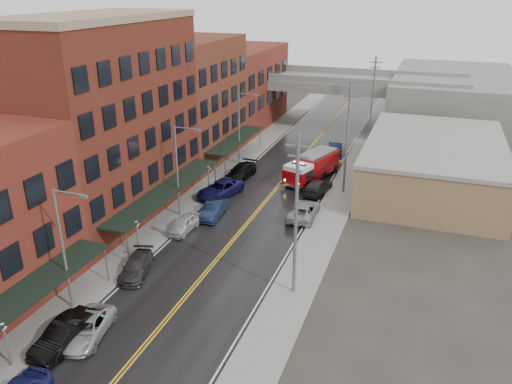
% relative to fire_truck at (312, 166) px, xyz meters
% --- Properties ---
extents(road, '(11.00, 160.00, 0.02)m').
position_rel_fire_truck_xyz_m(road, '(-2.96, -7.82, -1.63)').
color(road, black).
rests_on(road, ground).
extents(sidewalk_left, '(3.00, 160.00, 0.15)m').
position_rel_fire_truck_xyz_m(sidewalk_left, '(-10.26, -7.82, -1.56)').
color(sidewalk_left, slate).
rests_on(sidewalk_left, ground).
extents(sidewalk_right, '(3.00, 160.00, 0.15)m').
position_rel_fire_truck_xyz_m(sidewalk_right, '(4.34, -7.82, -1.56)').
color(sidewalk_right, slate).
rests_on(sidewalk_right, ground).
extents(curb_left, '(0.30, 160.00, 0.15)m').
position_rel_fire_truck_xyz_m(curb_left, '(-8.61, -7.82, -1.56)').
color(curb_left, gray).
rests_on(curb_left, ground).
extents(curb_right, '(0.30, 160.00, 0.15)m').
position_rel_fire_truck_xyz_m(curb_right, '(2.69, -7.82, -1.56)').
color(curb_right, gray).
rests_on(curb_right, ground).
extents(brick_building_b, '(9.00, 20.00, 18.00)m').
position_rel_fire_truck_xyz_m(brick_building_b, '(-16.26, -14.82, 7.36)').
color(brick_building_b, '#562416').
rests_on(brick_building_b, ground).
extents(brick_building_c, '(9.00, 15.00, 15.00)m').
position_rel_fire_truck_xyz_m(brick_building_c, '(-16.26, 2.68, 5.86)').
color(brick_building_c, '#5F2B1C').
rests_on(brick_building_c, ground).
extents(brick_building_far, '(9.00, 20.00, 12.00)m').
position_rel_fire_truck_xyz_m(brick_building_far, '(-16.26, 20.18, 4.36)').
color(brick_building_far, maroon).
rests_on(brick_building_far, ground).
extents(tan_building, '(14.00, 22.00, 5.00)m').
position_rel_fire_truck_xyz_m(tan_building, '(13.04, 2.18, 0.86)').
color(tan_building, olive).
rests_on(tan_building, ground).
extents(right_far_block, '(18.00, 30.00, 8.00)m').
position_rel_fire_truck_xyz_m(right_far_block, '(15.04, 32.18, 2.36)').
color(right_far_block, slate).
rests_on(right_far_block, ground).
extents(awning_0, '(2.60, 16.00, 3.09)m').
position_rel_fire_truck_xyz_m(awning_0, '(-10.45, -33.82, 1.35)').
color(awning_0, black).
rests_on(awning_0, ground).
extents(awning_1, '(2.60, 18.00, 3.09)m').
position_rel_fire_truck_xyz_m(awning_1, '(-10.45, -14.82, 1.35)').
color(awning_1, black).
rests_on(awning_1, ground).
extents(awning_2, '(2.60, 13.00, 3.09)m').
position_rel_fire_truck_xyz_m(awning_2, '(-10.44, 2.68, 1.35)').
color(awning_2, black).
rests_on(awning_2, ground).
extents(globe_lamp_0, '(0.44, 0.44, 3.12)m').
position_rel_fire_truck_xyz_m(globe_lamp_0, '(-9.36, -35.82, 0.68)').
color(globe_lamp_0, '#59595B').
rests_on(globe_lamp_0, ground).
extents(globe_lamp_1, '(0.44, 0.44, 3.12)m').
position_rel_fire_truck_xyz_m(globe_lamp_1, '(-9.36, -21.82, 0.68)').
color(globe_lamp_1, '#59595B').
rests_on(globe_lamp_1, ground).
extents(globe_lamp_2, '(0.44, 0.44, 3.12)m').
position_rel_fire_truck_xyz_m(globe_lamp_2, '(-9.36, -7.82, 0.68)').
color(globe_lamp_2, '#59595B').
rests_on(globe_lamp_2, ground).
extents(street_lamp_0, '(2.64, 0.22, 9.00)m').
position_rel_fire_truck_xyz_m(street_lamp_0, '(-9.50, -29.82, 3.55)').
color(street_lamp_0, '#59595B').
rests_on(street_lamp_0, ground).
extents(street_lamp_1, '(2.64, 0.22, 9.00)m').
position_rel_fire_truck_xyz_m(street_lamp_1, '(-9.50, -13.82, 3.55)').
color(street_lamp_1, '#59595B').
rests_on(street_lamp_1, ground).
extents(street_lamp_2, '(2.64, 0.22, 9.00)m').
position_rel_fire_truck_xyz_m(street_lamp_2, '(-9.50, 2.18, 3.55)').
color(street_lamp_2, '#59595B').
rests_on(street_lamp_2, ground).
extents(utility_pole_0, '(1.80, 0.24, 12.00)m').
position_rel_fire_truck_xyz_m(utility_pole_0, '(4.24, -22.82, 4.67)').
color(utility_pole_0, '#59595B').
rests_on(utility_pole_0, ground).
extents(utility_pole_1, '(1.80, 0.24, 12.00)m').
position_rel_fire_truck_xyz_m(utility_pole_1, '(4.24, -2.82, 4.67)').
color(utility_pole_1, '#59595B').
rests_on(utility_pole_1, ground).
extents(utility_pole_2, '(1.80, 0.24, 12.00)m').
position_rel_fire_truck_xyz_m(utility_pole_2, '(4.24, 17.18, 4.67)').
color(utility_pole_2, '#59595B').
rests_on(utility_pole_2, ground).
extents(overpass, '(40.00, 10.00, 7.50)m').
position_rel_fire_truck_xyz_m(overpass, '(-2.96, 24.18, 4.35)').
color(overpass, slate).
rests_on(overpass, ground).
extents(fire_truck, '(5.21, 8.68, 3.02)m').
position_rel_fire_truck_xyz_m(fire_truck, '(0.00, 0.00, 0.00)').
color(fire_truck, '#94060A').
rests_on(fire_truck, ground).
extents(parked_car_left_1, '(1.88, 5.05, 1.65)m').
position_rel_fire_truck_xyz_m(parked_car_left_1, '(-7.61, -33.12, -0.81)').
color(parked_car_left_1, black).
rests_on(parked_car_left_1, ground).
extents(parked_car_left_2, '(3.12, 5.15, 1.34)m').
position_rel_fire_truck_xyz_m(parked_car_left_2, '(-6.82, -32.02, -0.97)').
color(parked_car_left_2, '#9B9DA3').
rests_on(parked_car_left_2, ground).
extents(parked_car_left_3, '(3.06, 4.99, 1.35)m').
position_rel_fire_truck_xyz_m(parked_car_left_3, '(-7.96, -24.45, -0.96)').
color(parked_car_left_3, '#2A292C').
rests_on(parked_car_left_3, ground).
extents(parked_car_left_4, '(1.89, 4.27, 1.43)m').
position_rel_fire_truck_xyz_m(parked_car_left_4, '(-7.88, -16.62, -0.92)').
color(parked_car_left_4, '#B4B4B4').
rests_on(parked_car_left_4, ground).
extents(parked_car_left_5, '(2.03, 4.76, 1.53)m').
position_rel_fire_truck_xyz_m(parked_car_left_5, '(-6.56, -12.86, -0.87)').
color(parked_car_left_5, black).
rests_on(parked_car_left_5, ground).
extents(parked_car_left_6, '(4.04, 6.40, 1.65)m').
position_rel_fire_truck_xyz_m(parked_car_left_6, '(-7.96, -8.06, -0.81)').
color(parked_car_left_6, '#111243').
rests_on(parked_car_left_6, ground).
extents(parked_car_left_7, '(2.58, 5.59, 1.58)m').
position_rel_fire_truck_xyz_m(parked_car_left_7, '(-7.81, -2.30, -0.84)').
color(parked_car_left_7, black).
rests_on(parked_car_left_7, ground).
extents(parked_car_right_0, '(2.69, 5.54, 1.52)m').
position_rel_fire_truck_xyz_m(parked_car_right_0, '(1.71, -10.19, -0.88)').
color(parked_car_right_0, gray).
rests_on(parked_car_right_0, ground).
extents(parked_car_right_1, '(2.68, 5.31, 1.48)m').
position_rel_fire_truck_xyz_m(parked_car_right_1, '(1.59, -3.62, -0.90)').
color(parked_car_right_1, '#28272A').
rests_on(parked_car_right_1, ground).
extents(parked_car_right_2, '(3.19, 4.94, 1.57)m').
position_rel_fire_truck_xyz_m(parked_car_right_2, '(1.01, 3.99, -0.85)').
color(parked_car_right_2, silver).
rests_on(parked_car_right_2, ground).
extents(parked_car_right_3, '(2.58, 4.97, 1.56)m').
position_rel_fire_truck_xyz_m(parked_car_right_3, '(0.64, 10.80, -0.86)').
color(parked_car_right_3, black).
rests_on(parked_car_right_3, ground).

